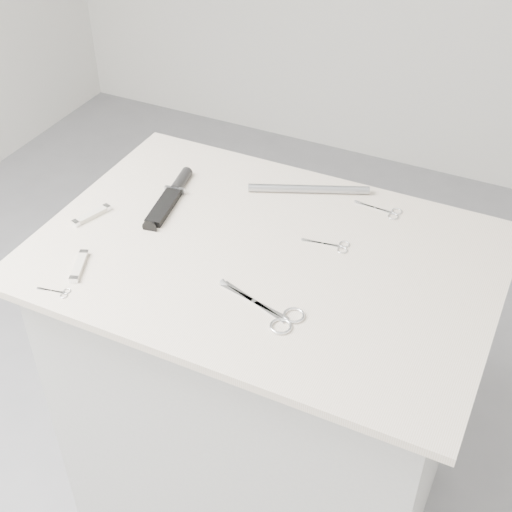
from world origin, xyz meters
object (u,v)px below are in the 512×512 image
at_px(embroidery_scissors_a, 333,245).
at_px(pocket_knife_b, 79,266).
at_px(embroidery_scissors_b, 386,211).
at_px(metal_rail, 309,189).
at_px(tiny_scissors, 58,292).
at_px(pocket_knife_a, 92,215).
at_px(large_shears, 275,314).
at_px(sheathed_knife, 172,195).
at_px(plinth, 264,394).

distance_m(embroidery_scissors_a, pocket_knife_b, 0.55).
distance_m(embroidery_scissors_b, metal_rail, 0.19).
distance_m(tiny_scissors, pocket_knife_b, 0.08).
bearing_deg(pocket_knife_a, pocket_knife_b, -133.76).
bearing_deg(pocket_knife_a, embroidery_scissors_a, -57.07).
relative_size(pocket_knife_b, metal_rail, 0.34).
distance_m(large_shears, metal_rail, 0.44).
xyz_separation_m(large_shears, embroidery_scissors_a, (0.03, 0.25, -0.00)).
bearing_deg(sheathed_knife, plinth, -117.74).
bearing_deg(embroidery_scissors_a, tiny_scissors, -147.85).
xyz_separation_m(pocket_knife_a, metal_rail, (0.41, 0.31, 0.00)).
bearing_deg(metal_rail, embroidery_scissors_a, -52.94).
bearing_deg(tiny_scissors, metal_rail, 48.92).
xyz_separation_m(plinth, tiny_scissors, (-0.33, -0.30, 0.47)).
distance_m(pocket_knife_a, metal_rail, 0.52).
distance_m(sheathed_knife, pocket_knife_b, 0.32).
height_order(embroidery_scissors_a, sheathed_knife, sheathed_knife).
distance_m(plinth, pocket_knife_a, 0.64).
xyz_separation_m(large_shears, pocket_knife_b, (-0.43, -0.05, 0.00)).
distance_m(plinth, metal_rail, 0.54).
bearing_deg(pocket_knife_a, sheathed_knife, -21.63).
bearing_deg(metal_rail, embroidery_scissors_b, 0.85).
bearing_deg(metal_rail, sheathed_knife, -150.49).
bearing_deg(pocket_knife_b, metal_rail, -57.13).
height_order(embroidery_scissors_b, metal_rail, metal_rail).
bearing_deg(embroidery_scissors_b, embroidery_scissors_a, -105.83).
distance_m(sheathed_knife, metal_rail, 0.33).
distance_m(large_shears, pocket_knife_a, 0.53).
bearing_deg(tiny_scissors, pocket_knife_a, 99.53).
height_order(tiny_scissors, pocket_knife_b, pocket_knife_b).
bearing_deg(embroidery_scissors_b, sheathed_knife, -156.72).
bearing_deg(embroidery_scissors_a, embroidery_scissors_b, 61.47).
relative_size(embroidery_scissors_a, metal_rail, 0.36).
distance_m(embroidery_scissors_b, pocket_knife_a, 0.69).
height_order(plinth, pocket_knife_b, pocket_knife_b).
bearing_deg(pocket_knife_b, embroidery_scissors_b, -70.05).
bearing_deg(metal_rail, plinth, -89.00).
relative_size(sheathed_knife, pocket_knife_b, 2.37).
relative_size(tiny_scissors, metal_rail, 0.24).
bearing_deg(large_shears, plinth, 136.24).
bearing_deg(pocket_knife_b, embroidery_scissors_a, -79.04).
relative_size(embroidery_scissors_b, tiny_scissors, 1.60).
height_order(embroidery_scissors_b, tiny_scissors, same).
bearing_deg(pocket_knife_a, embroidery_scissors_b, -44.12).
bearing_deg(embroidery_scissors_b, pocket_knife_a, -148.27).
bearing_deg(plinth, pocket_knife_a, -172.53).
bearing_deg(embroidery_scissors_a, sheathed_knife, 170.29).
distance_m(embroidery_scissors_a, pocket_knife_a, 0.56).
bearing_deg(embroidery_scissors_b, pocket_knife_b, -133.22).
xyz_separation_m(large_shears, embroidery_scissors_b, (0.09, 0.43, -0.00)).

